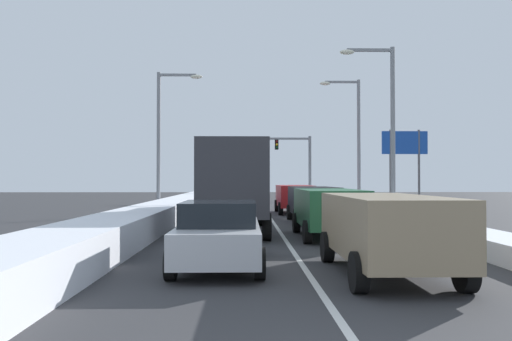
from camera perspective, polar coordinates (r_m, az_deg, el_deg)
name	(u,v)px	position (r m, az deg, el deg)	size (l,w,h in m)	color
ground_plane	(276,226)	(21.85, 2.30, -6.32)	(120.00, 120.00, 0.00)	#333335
lane_stripe_between_right_lane_and_center_lane	(271,218)	(26.24, 1.69, -5.43)	(0.14, 48.52, 0.01)	silver
snow_bank_right_shoulder	(373,213)	(27.02, 13.03, -4.72)	(1.55, 48.52, 0.54)	white
snow_bank_left_shoulder	(168,210)	(26.47, -9.88, -4.42)	(1.99, 48.52, 0.89)	white
suv_tan_right_lane_nearest	(385,227)	(11.04, 14.42, -6.17)	(2.16, 4.90, 1.67)	#937F60
suv_green_right_lane_second	(329,208)	(17.74, 8.22, -4.24)	(2.16, 4.90, 1.67)	#1E5633
suv_black_right_lane_third	(313,201)	(23.95, 6.45, -3.42)	(2.16, 4.90, 1.67)	black
suv_red_right_lane_fourth	(294,196)	(30.35, 4.36, -2.92)	(2.16, 4.90, 1.67)	maroon
sedan_silver_center_lane_nearest	(219,234)	(11.71, -4.18, -7.14)	(2.00, 4.50, 1.51)	#B7BABF
box_truck_center_lane_second	(234,183)	(19.05, -2.47, -1.37)	(2.53, 7.20, 3.36)	silver
sedan_gray_center_lane_third	(240,204)	(26.31, -1.86, -3.76)	(2.00, 4.50, 1.51)	slate
sedan_navy_center_lane_fourth	(243,199)	(32.50, -1.53, -3.24)	(2.00, 4.50, 1.51)	navy
traffic_light_gantry	(286,154)	(48.39, 3.37, 1.90)	(7.54, 0.47, 6.20)	slate
street_lamp_right_near	(385,117)	(25.03, 14.42, 5.84)	(2.66, 0.36, 8.38)	gray
street_lamp_right_mid	(353,133)	(33.65, 10.96, 4.23)	(2.66, 0.36, 8.56)	gray
street_lamp_left_mid	(165,129)	(30.07, -10.27, 4.61)	(2.66, 0.36, 8.31)	gray
roadside_sign_right	(405,151)	(36.69, 16.45, 2.13)	(3.20, 0.16, 5.50)	#59595B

